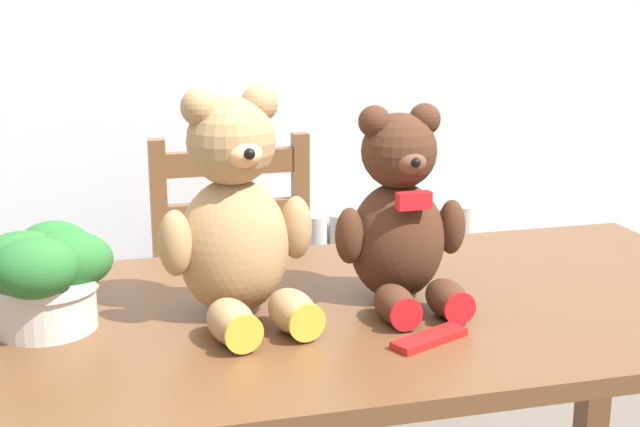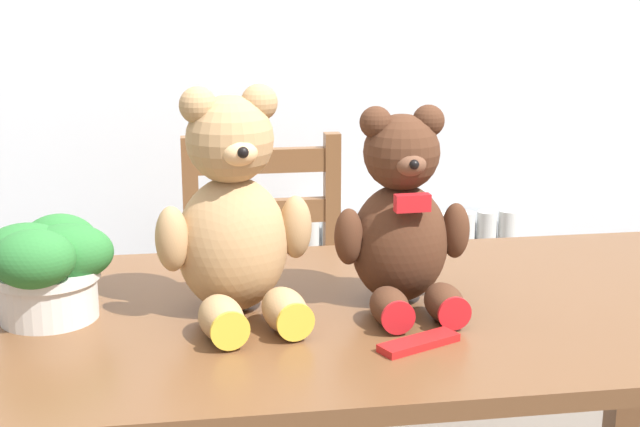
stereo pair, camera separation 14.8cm
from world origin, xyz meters
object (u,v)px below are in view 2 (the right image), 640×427
(wooden_chair_behind, at_px, (269,322))
(potted_plant, at_px, (47,264))
(teddy_bear_left, at_px, (234,218))
(teddy_bear_right, at_px, (402,221))
(chocolate_bar, at_px, (419,343))

(wooden_chair_behind, height_order, potted_plant, potted_plant)
(wooden_chair_behind, height_order, teddy_bear_left, teddy_bear_left)
(teddy_bear_left, distance_m, potted_plant, 0.31)
(teddy_bear_left, bearing_deg, potted_plant, -14.47)
(wooden_chair_behind, relative_size, potted_plant, 4.25)
(teddy_bear_left, relative_size, teddy_bear_right, 1.11)
(teddy_bear_right, height_order, potted_plant, teddy_bear_right)
(teddy_bear_right, bearing_deg, potted_plant, -4.15)
(teddy_bear_right, relative_size, potted_plant, 1.58)
(teddy_bear_right, distance_m, chocolate_bar, 0.24)
(potted_plant, bearing_deg, chocolate_bar, -20.03)
(wooden_chair_behind, xyz_separation_m, teddy_bear_right, (0.17, -0.65, 0.43))
(teddy_bear_left, relative_size, potted_plant, 1.75)
(teddy_bear_right, xyz_separation_m, chocolate_bar, (-0.02, -0.19, -0.14))
(teddy_bear_right, xyz_separation_m, potted_plant, (-0.59, 0.02, -0.05))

